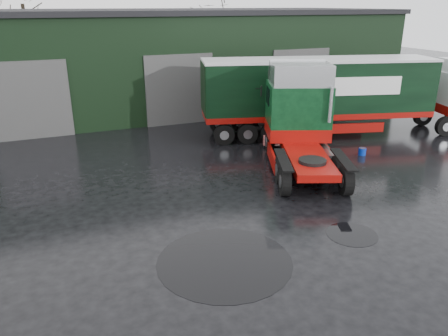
{
  "coord_description": "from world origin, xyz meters",
  "views": [
    {
      "loc": [
        -5.07,
        -10.23,
        6.66
      ],
      "look_at": [
        -0.14,
        1.93,
        1.7
      ],
      "focal_mm": 35.0,
      "sensor_mm": 36.0,
      "label": 1
    }
  ],
  "objects_px": {
    "warehouse": "(154,58)",
    "hero_tractor": "(306,122)",
    "tree_back_b": "(212,36)",
    "lorry_right": "(317,97)",
    "tree_back_a": "(26,29)",
    "wash_bucket": "(362,152)"
  },
  "relations": [
    {
      "from": "wash_bucket",
      "to": "lorry_right",
      "type": "bearing_deg",
      "value": 93.28
    },
    {
      "from": "warehouse",
      "to": "wash_bucket",
      "type": "bearing_deg",
      "value": -67.11
    },
    {
      "from": "hero_tractor",
      "to": "wash_bucket",
      "type": "relative_size",
      "value": 19.56
    },
    {
      "from": "tree_back_b",
      "to": "hero_tractor",
      "type": "bearing_deg",
      "value": -102.17
    },
    {
      "from": "hero_tractor",
      "to": "tree_back_a",
      "type": "xyz_separation_m",
      "value": [
        -10.5,
        25.5,
        2.59
      ]
    },
    {
      "from": "warehouse",
      "to": "hero_tractor",
      "type": "bearing_deg",
      "value": -80.84
    },
    {
      "from": "hero_tractor",
      "to": "tree_back_b",
      "type": "distance_m",
      "value": 26.13
    },
    {
      "from": "wash_bucket",
      "to": "tree_back_a",
      "type": "bearing_deg",
      "value": 119.9
    },
    {
      "from": "hero_tractor",
      "to": "lorry_right",
      "type": "relative_size",
      "value": 0.45
    },
    {
      "from": "lorry_right",
      "to": "tree_back_b",
      "type": "distance_m",
      "value": 21.16
    },
    {
      "from": "wash_bucket",
      "to": "tree_back_b",
      "type": "bearing_deg",
      "value": 85.86
    },
    {
      "from": "wash_bucket",
      "to": "tree_back_b",
      "type": "height_order",
      "value": "tree_back_b"
    },
    {
      "from": "lorry_right",
      "to": "warehouse",
      "type": "bearing_deg",
      "value": -136.88
    },
    {
      "from": "hero_tractor",
      "to": "tree_back_b",
      "type": "height_order",
      "value": "tree_back_b"
    },
    {
      "from": "lorry_right",
      "to": "tree_back_a",
      "type": "relative_size",
      "value": 1.63
    },
    {
      "from": "hero_tractor",
      "to": "tree_back_b",
      "type": "relative_size",
      "value": 0.93
    },
    {
      "from": "lorry_right",
      "to": "wash_bucket",
      "type": "height_order",
      "value": "lorry_right"
    },
    {
      "from": "warehouse",
      "to": "lorry_right",
      "type": "xyz_separation_m",
      "value": [
        6.0,
        -11.0,
        -1.12
      ]
    },
    {
      "from": "lorry_right",
      "to": "tree_back_a",
      "type": "bearing_deg",
      "value": -131.8
    },
    {
      "from": "hero_tractor",
      "to": "lorry_right",
      "type": "xyz_separation_m",
      "value": [
        3.5,
        4.5,
        -0.12
      ]
    },
    {
      "from": "lorry_right",
      "to": "tree_back_a",
      "type": "distance_m",
      "value": 25.38
    },
    {
      "from": "tree_back_a",
      "to": "tree_back_b",
      "type": "relative_size",
      "value": 1.27
    }
  ]
}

